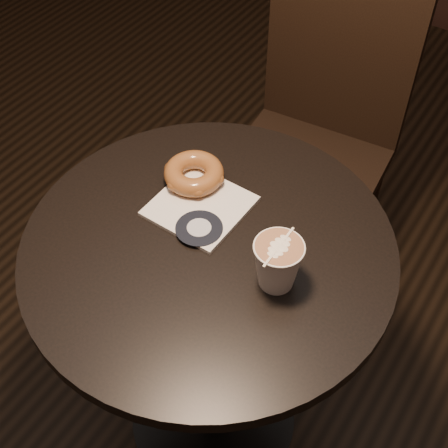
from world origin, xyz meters
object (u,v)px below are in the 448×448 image
object	(u,v)px
pastry_bag	(200,206)
latte_cup	(277,264)
cafe_table	(210,304)
doughnut	(194,173)
chair	(322,117)

from	to	relation	value
pastry_bag	latte_cup	xyz separation A→B (m)	(0.21, -0.07, 0.04)
cafe_table	doughnut	xyz separation A→B (m)	(-0.11, 0.12, 0.23)
pastry_bag	doughnut	distance (m)	0.07
cafe_table	latte_cup	size ratio (longest dim) A/B	7.71
cafe_table	pastry_bag	xyz separation A→B (m)	(-0.06, 0.07, 0.20)
cafe_table	chair	xyz separation A→B (m)	(-0.08, 0.66, 0.02)
cafe_table	doughnut	distance (m)	0.28
chair	doughnut	xyz separation A→B (m)	(-0.03, -0.54, 0.21)
cafe_table	pastry_bag	distance (m)	0.22
pastry_bag	latte_cup	distance (m)	0.23
cafe_table	latte_cup	bearing A→B (deg)	-2.75
pastry_bag	doughnut	size ratio (longest dim) A/B	1.42
chair	doughnut	distance (m)	0.58
latte_cup	doughnut	bearing A→B (deg)	154.80
cafe_table	pastry_bag	bearing A→B (deg)	134.22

